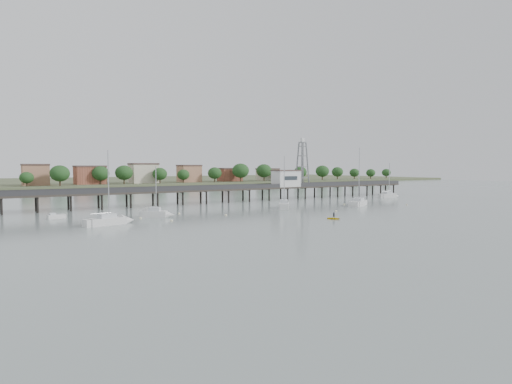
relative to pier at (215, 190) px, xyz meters
The scene contains 14 objects.
ground_plane 60.12m from the pier, 90.00° to the right, with size 500.00×500.00×0.00m, color slate.
pier is the anchor object (origin of this frame).
pier_building 25.16m from the pier, ahead, with size 8.40×5.40×5.30m.
lattice_tower 32.34m from the pier, ahead, with size 3.20×3.20×15.50m.
sailboat_b 34.66m from the pier, 135.89° to the right, with size 6.53×5.22×11.01m.
sailboat_c 23.04m from the pier, 66.03° to the right, with size 6.93×8.11×13.73m.
sailboat_e 60.89m from the pier, 11.32° to the right, with size 7.48×3.29×12.05m.
sailboat_d 40.47m from the pier, 40.81° to the right, with size 10.18×7.40×16.37m.
sailboat_a 46.51m from the pier, 139.53° to the right, with size 8.91×4.38×14.12m.
white_tender 45.94m from the pier, 160.37° to the right, with size 3.57×2.04×1.31m.
yellow_dinghy 45.93m from the pier, 85.67° to the right, with size 1.86×0.54×2.60m, color yellow.
dinghy_occupant 45.93m from the pier, 85.67° to the right, with size 0.42×1.16×0.28m, color black.
mooring_buoys 28.33m from the pier, 90.53° to the right, with size 70.34×14.97×0.39m.
far_shore 179.60m from the pier, 89.89° to the left, with size 500.00×170.00×10.40m.
Camera 1 is at (-54.38, -48.78, 10.52)m, focal length 30.00 mm.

